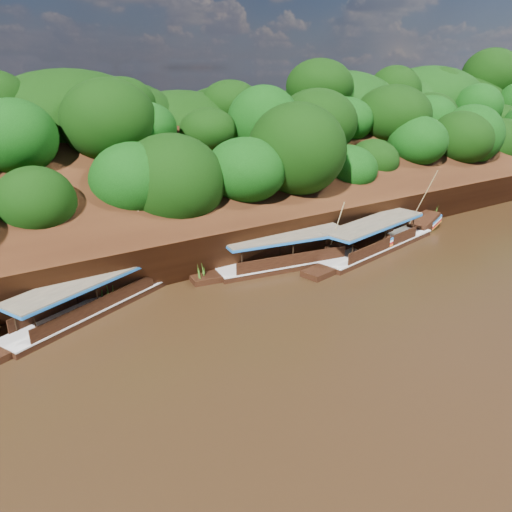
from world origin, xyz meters
The scene contains 6 objects.
ground centered at (0.00, 0.00, 0.00)m, with size 160.00×160.00×0.00m, color black.
riverbank centered at (-0.01, 22.73, 1.89)m, with size 120.00×30.06×19.40m.
boat_0 centered at (11.15, 6.98, 0.59)m, with size 16.27×5.09×6.72m.
boat_1 centered at (3.14, 7.78, 0.58)m, with size 15.10×4.53×5.45m.
boat_2 centered at (-11.88, 9.18, 0.54)m, with size 14.69×7.79×6.36m.
reeds centered at (-2.70, 9.61, 0.91)m, with size 49.00×2.34×2.16m.
Camera 1 is at (-20.05, -20.30, 14.36)m, focal length 35.00 mm.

